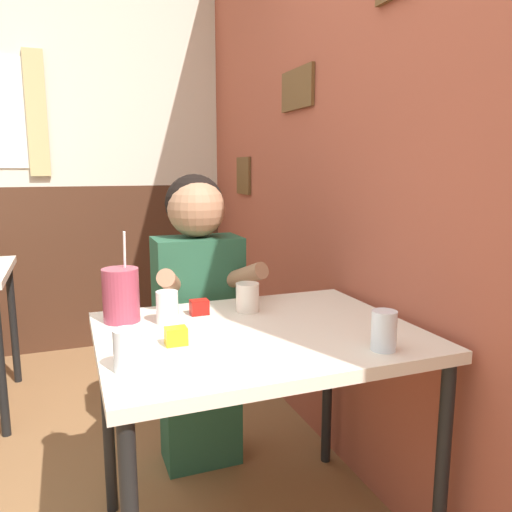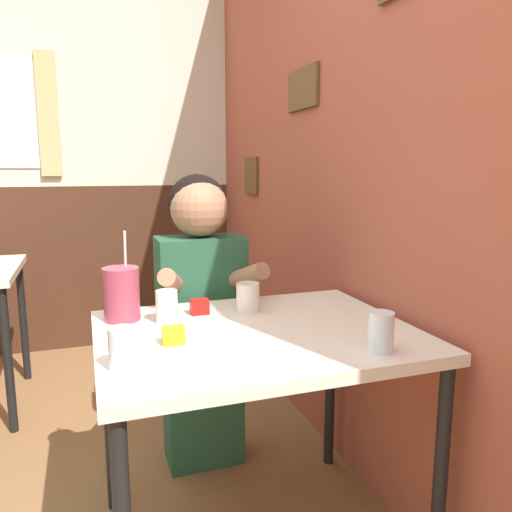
{
  "view_description": "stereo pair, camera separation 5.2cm",
  "coord_description": "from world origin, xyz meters",
  "views": [
    {
      "loc": [
        0.22,
        -1.02,
        1.22
      ],
      "look_at": [
        0.8,
        0.49,
        0.93
      ],
      "focal_mm": 35.0,
      "sensor_mm": 36.0,
      "label": 1
    },
    {
      "loc": [
        0.27,
        -1.04,
        1.22
      ],
      "look_at": [
        0.8,
        0.49,
        0.93
      ],
      "focal_mm": 35.0,
      "sensor_mm": 36.0,
      "label": 2
    }
  ],
  "objects": [
    {
      "name": "glass_by_brick",
      "position": [
        1.0,
        0.06,
        0.79
      ],
      "size": [
        0.07,
        0.07,
        0.11
      ],
      "color": "silver",
      "rests_on": "main_table"
    },
    {
      "name": "condiment_mustard",
      "position": [
        0.49,
        0.3,
        0.76
      ],
      "size": [
        0.06,
        0.04,
        0.05
      ],
      "color": "yellow",
      "rests_on": "main_table"
    },
    {
      "name": "brick_wall_right",
      "position": [
        1.28,
        1.23,
        1.35
      ],
      "size": [
        0.08,
        4.46,
        2.7
      ],
      "color": "#9E4C38",
      "rests_on": "ground_plane"
    },
    {
      "name": "glass_far_side",
      "position": [
        0.78,
        0.54,
        0.78
      ],
      "size": [
        0.08,
        0.08,
        0.1
      ],
      "color": "silver",
      "rests_on": "main_table"
    },
    {
      "name": "condiment_ketchup",
      "position": [
        0.62,
        0.56,
        0.76
      ],
      "size": [
        0.06,
        0.04,
        0.05
      ],
      "color": "#B7140F",
      "rests_on": "main_table"
    },
    {
      "name": "cocktail_pitcher",
      "position": [
        0.37,
        0.57,
        0.82
      ],
      "size": [
        0.12,
        0.12,
        0.29
      ],
      "color": "#99384C",
      "rests_on": "main_table"
    },
    {
      "name": "glass_center",
      "position": [
        0.5,
        0.5,
        0.78
      ],
      "size": [
        0.07,
        0.07,
        0.1
      ],
      "color": "silver",
      "rests_on": "main_table"
    },
    {
      "name": "main_table",
      "position": [
        0.75,
        0.34,
        0.66
      ],
      "size": [
        0.95,
        0.75,
        0.73
      ],
      "color": "beige",
      "rests_on": "ground_plane"
    },
    {
      "name": "person_seated",
      "position": [
        0.69,
        0.87,
        0.65
      ],
      "size": [
        0.42,
        0.42,
        1.2
      ],
      "color": "#235138",
      "rests_on": "ground_plane"
    },
    {
      "name": "back_wall",
      "position": [
        -0.02,
        2.49,
        1.36
      ],
      "size": [
        5.5,
        0.09,
        2.7
      ],
      "color": "beige",
      "rests_on": "ground_plane"
    },
    {
      "name": "glass_near_pitcher",
      "position": [
        0.34,
        0.16,
        0.78
      ],
      "size": [
        0.07,
        0.07,
        0.1
      ],
      "color": "silver",
      "rests_on": "main_table"
    }
  ]
}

